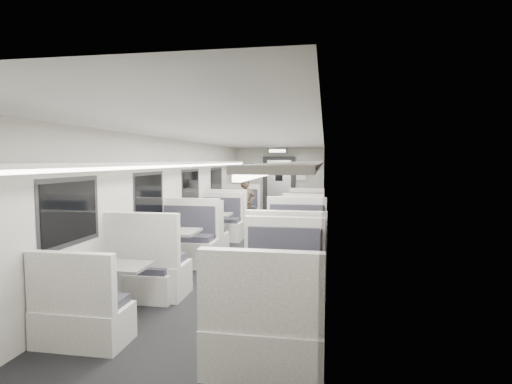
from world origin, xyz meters
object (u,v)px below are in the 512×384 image
at_px(booth_right_d, 275,300).
at_px(vestibule_door, 279,188).
at_px(booth_left_c, 170,254).
at_px(exit_sign, 278,151).
at_px(booth_right_c, 292,252).
at_px(booth_left_a, 235,215).
at_px(booth_right_a, 305,218).
at_px(booth_left_d, 117,291).
at_px(booth_left_b, 211,230).
at_px(passenger, 246,205).
at_px(booth_right_b, 300,233).

height_order(booth_right_d, vestibule_door, vestibule_door).
bearing_deg(booth_left_c, exit_sign, 81.60).
bearing_deg(booth_right_d, booth_right_c, 90.00).
height_order(booth_left_a, booth_right_a, booth_left_a).
relative_size(booth_right_d, vestibule_door, 1.07).
xyz_separation_m(booth_left_d, exit_sign, (1.00, 8.49, 1.93)).
distance_m(booth_right_a, exit_sign, 2.85).
xyz_separation_m(booth_left_c, booth_right_d, (2.00, -1.84, -0.02)).
bearing_deg(booth_left_d, booth_left_b, 90.00).
bearing_deg(booth_left_b, booth_left_d, -90.00).
distance_m(booth_left_c, passenger, 4.52).
height_order(booth_left_b, passenger, passenger).
distance_m(booth_left_d, booth_right_c, 2.97).
relative_size(booth_left_d, exit_sign, 3.14).
bearing_deg(booth_right_a, vestibule_door, 113.01).
relative_size(booth_right_c, passenger, 1.60).
bearing_deg(booth_left_a, booth_left_b, -90.00).
bearing_deg(booth_left_b, booth_left_a, 90.00).
relative_size(booth_left_a, booth_left_d, 1.17).
distance_m(booth_left_c, booth_right_d, 2.72).
xyz_separation_m(booth_right_d, exit_sign, (-1.00, 8.61, 1.88)).
bearing_deg(booth_left_d, booth_left_c, 90.00).
height_order(booth_left_d, passenger, passenger).
distance_m(booth_left_c, exit_sign, 7.09).
height_order(booth_left_c, booth_left_d, booth_left_c).
relative_size(booth_left_c, booth_left_d, 1.20).
relative_size(vestibule_door, exit_sign, 3.39).
height_order(booth_left_c, booth_right_d, booth_left_c).
bearing_deg(booth_right_b, vestibule_door, 102.17).
relative_size(booth_left_b, booth_right_d, 0.98).
bearing_deg(passenger, vestibule_door, 60.77).
xyz_separation_m(booth_left_a, booth_left_b, (0.00, -2.38, -0.02)).
height_order(passenger, exit_sign, exit_sign).
xyz_separation_m(booth_left_b, booth_left_d, (0.00, -4.18, -0.04)).
relative_size(booth_left_b, booth_left_c, 0.94).
relative_size(booth_right_b, booth_right_c, 0.86).
height_order(booth_left_a, booth_left_c, booth_left_c).
bearing_deg(booth_left_a, passenger, -41.23).
xyz_separation_m(booth_right_d, passenger, (-1.60, 6.34, 0.33)).
xyz_separation_m(passenger, exit_sign, (0.60, 2.27, 1.55)).
bearing_deg(booth_right_a, booth_right_c, -90.00).
xyz_separation_m(booth_right_b, booth_right_d, (0.00, -4.46, 0.04)).
distance_m(booth_left_d, vestibule_door, 9.06).
height_order(booth_right_a, vestibule_door, vestibule_door).
distance_m(booth_left_a, booth_left_b, 2.38).
xyz_separation_m(booth_right_c, passenger, (-1.60, 4.01, 0.31)).
distance_m(booth_left_a, passenger, 0.62).
bearing_deg(booth_right_d, vestibule_door, 96.27).
bearing_deg(booth_right_d, booth_right_a, 90.00).
xyz_separation_m(booth_left_d, passenger, (0.40, 6.21, 0.38)).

